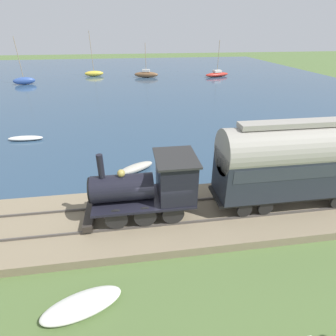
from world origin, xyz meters
TOP-DOWN VIEW (x-y plane):
  - ground_plane at (0.00, 0.00)m, footprint 200.00×200.00m
  - harbor_water at (42.91, 0.00)m, footprint 80.00×80.00m
  - rail_embankment at (0.06, 0.00)m, footprint 5.12×56.00m
  - steam_locomotive at (0.06, 0.46)m, footprint 2.40×5.40m
  - passenger_coach at (0.06, -7.06)m, footprint 2.26×8.75m
  - sailboat_yellow at (47.79, 8.12)m, footprint 1.57×3.83m
  - sailboat_red at (43.46, -16.75)m, footprint 3.23×5.63m
  - sailboat_brown at (44.55, -2.40)m, footprint 2.17×4.93m
  - sailboat_blue at (40.30, 19.33)m, footprint 1.95×3.73m
  - rowboat_mid_harbor at (12.78, 10.62)m, footprint 0.98×3.02m
  - rowboat_near_shore at (5.59, 1.12)m, footprint 2.09×2.76m
  - beached_dinghy at (-4.33, 3.38)m, footprint 1.88×3.00m

SIDE VIEW (x-z plane):
  - ground_plane at x=0.00m, z-range 0.00..0.00m
  - harbor_water at x=42.91m, z-range 0.00..0.01m
  - rowboat_mid_harbor at x=12.78m, z-range 0.01..0.37m
  - beached_dinghy at x=-4.33m, z-range 0.00..0.44m
  - rail_embankment at x=0.06m, z-range -0.06..0.50m
  - rowboat_near_shore at x=5.59m, z-range 0.01..0.53m
  - sailboat_red at x=43.46m, z-range -2.87..3.87m
  - sailboat_yellow at x=47.79m, z-range -3.59..4.75m
  - sailboat_brown at x=44.55m, z-range -2.52..3.79m
  - sailboat_blue at x=40.30m, z-range -3.15..4.49m
  - steam_locomotive at x=0.06m, z-range 0.57..3.99m
  - passenger_coach at x=0.06m, z-range 0.80..5.31m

